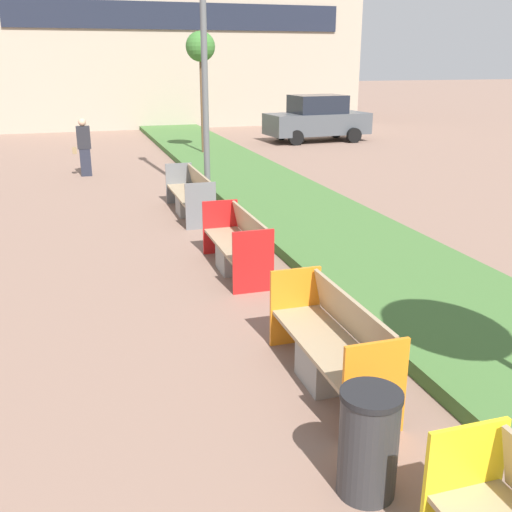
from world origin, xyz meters
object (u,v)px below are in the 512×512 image
(bench_orange_frame, at_px, (332,351))
(bench_red_frame, at_px, (238,249))
(litter_bin, at_px, (368,443))
(sapling_tree_far, at_px, (200,49))
(pedestrian_walking, at_px, (84,147))
(bench_grey_frame, at_px, (191,198))
(parked_car_distant, at_px, (317,119))

(bench_orange_frame, distance_m, bench_red_frame, 3.68)
(litter_bin, bearing_deg, sapling_tree_far, 81.91)
(litter_bin, relative_size, pedestrian_walking, 0.54)
(bench_grey_frame, relative_size, pedestrian_walking, 1.50)
(bench_grey_frame, height_order, sapling_tree_far, sapling_tree_far)
(parked_car_distant, bearing_deg, bench_red_frame, -121.76)
(pedestrian_walking, bearing_deg, litter_bin, -83.70)
(sapling_tree_far, height_order, pedestrian_walking, sapling_tree_far)
(bench_red_frame, bearing_deg, sapling_tree_far, 80.33)
(bench_orange_frame, relative_size, bench_grey_frame, 0.82)
(parked_car_distant, bearing_deg, bench_orange_frame, -116.85)
(bench_grey_frame, bearing_deg, bench_red_frame, -90.08)
(bench_grey_frame, distance_m, parked_car_distant, 12.96)
(sapling_tree_far, relative_size, pedestrian_walking, 2.51)
(bench_red_frame, height_order, litter_bin, bench_red_frame)
(pedestrian_walking, bearing_deg, sapling_tree_far, 30.85)
(pedestrian_walking, relative_size, parked_car_distant, 0.38)
(litter_bin, bearing_deg, bench_red_frame, 85.42)
(sapling_tree_far, relative_size, parked_car_distant, 0.95)
(bench_red_frame, height_order, pedestrian_walking, pedestrian_walking)
(sapling_tree_far, bearing_deg, bench_red_frame, -99.67)
(bench_red_frame, xyz_separation_m, litter_bin, (-0.43, -5.31, 0.08))
(litter_bin, bearing_deg, parked_car_distant, 68.40)
(sapling_tree_far, bearing_deg, pedestrian_walking, -149.15)
(litter_bin, distance_m, parked_car_distant, 21.26)
(bench_red_frame, xyz_separation_m, bench_grey_frame, (0.01, 3.82, 0.01))
(bench_grey_frame, bearing_deg, pedestrian_walking, 110.57)
(bench_red_frame, distance_m, litter_bin, 5.33)
(bench_red_frame, height_order, sapling_tree_far, sapling_tree_far)
(pedestrian_walking, bearing_deg, bench_grey_frame, -69.43)
(bench_grey_frame, bearing_deg, bench_orange_frame, -90.04)
(bench_orange_frame, bearing_deg, litter_bin, -104.61)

